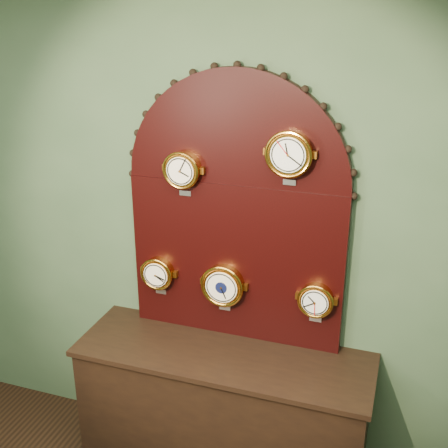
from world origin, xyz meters
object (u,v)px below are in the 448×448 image
(shop_counter, at_px, (223,416))
(roman_clock, at_px, (182,170))
(display_board, at_px, (236,203))
(barometer, at_px, (223,285))
(arabic_clock, at_px, (289,154))
(hygrometer, at_px, (158,273))
(tide_clock, at_px, (316,300))

(shop_counter, height_order, roman_clock, roman_clock)
(shop_counter, xyz_separation_m, display_board, (0.00, 0.22, 1.23))
(display_board, xyz_separation_m, barometer, (-0.05, -0.07, -0.47))
(arabic_clock, height_order, hygrometer, arabic_clock)
(display_board, relative_size, hygrometer, 6.18)
(barometer, bearing_deg, roman_clock, 179.69)
(display_board, relative_size, arabic_clock, 5.33)
(shop_counter, xyz_separation_m, barometer, (-0.05, 0.15, 0.76))
(roman_clock, xyz_separation_m, hygrometer, (-0.17, 0.00, -0.63))
(tide_clock, bearing_deg, shop_counter, -161.64)
(roman_clock, xyz_separation_m, tide_clock, (0.74, 0.00, -0.64))
(arabic_clock, relative_size, hygrometer, 1.16)
(shop_counter, height_order, barometer, barometer)
(arabic_clock, bearing_deg, tide_clock, 0.38)
(shop_counter, height_order, hygrometer, hygrometer)
(hygrometer, bearing_deg, barometer, -0.21)
(shop_counter, distance_m, hygrometer, 0.90)
(arabic_clock, bearing_deg, barometer, -179.94)
(arabic_clock, distance_m, barometer, 0.85)
(barometer, height_order, tide_clock, barometer)
(hygrometer, bearing_deg, display_board, 8.38)
(display_board, bearing_deg, tide_clock, -8.04)
(roman_clock, relative_size, arabic_clock, 0.89)
(barometer, distance_m, tide_clock, 0.52)
(display_board, distance_m, arabic_clock, 0.43)
(display_board, distance_m, barometer, 0.47)
(hygrometer, distance_m, tide_clock, 0.91)
(arabic_clock, xyz_separation_m, tide_clock, (0.18, 0.00, -0.77))
(shop_counter, bearing_deg, barometer, 108.47)
(shop_counter, relative_size, arabic_clock, 5.57)
(shop_counter, relative_size, roman_clock, 6.26)
(tide_clock, bearing_deg, arabic_clock, -179.62)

